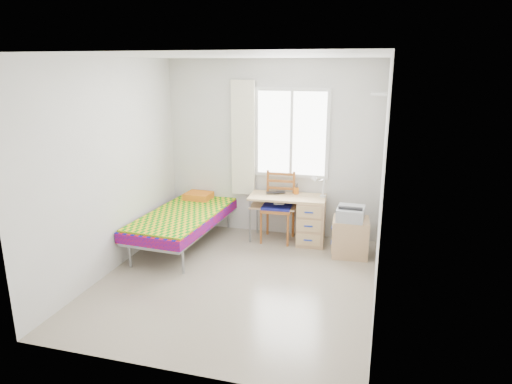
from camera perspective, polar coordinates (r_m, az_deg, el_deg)
floor at (r=5.60m, az=-2.45°, el=-11.01°), size 3.50×3.50×0.00m
ceiling at (r=5.01m, az=-2.80°, el=16.67°), size 3.50×3.50×0.00m
wall_back at (r=6.80m, az=1.97°, el=5.37°), size 3.20×0.00×3.20m
wall_left at (r=5.84m, az=-17.74°, el=2.93°), size 0.00×3.50×3.50m
wall_right at (r=4.91m, az=15.45°, el=0.81°), size 0.00×3.50×3.50m
window at (r=6.67m, az=4.47°, el=7.31°), size 1.10×0.04×1.30m
curtain at (r=6.82m, az=-1.61°, el=6.68°), size 0.35×0.05×1.70m
floating_shelf at (r=6.17m, az=15.13°, el=11.77°), size 0.20×0.32×0.03m
bed at (r=6.62m, az=-8.76°, el=-3.02°), size 1.03×2.01×0.85m
desk at (r=6.63m, az=6.31°, el=-3.27°), size 1.12×0.57×0.68m
chair at (r=6.67m, az=2.87°, el=-1.32°), size 0.46×0.46×1.02m
cabinet at (r=6.32m, az=11.68°, el=-5.56°), size 0.51×0.46×0.52m
printer at (r=6.19m, az=11.74°, el=-2.59°), size 0.36×0.41×0.18m
laptop at (r=6.66m, az=2.52°, el=-0.19°), size 0.33×0.27×0.02m
pen_cup at (r=6.69m, az=5.06°, el=0.13°), size 0.07×0.07×0.09m
task_lamp at (r=6.43m, az=7.78°, el=0.97°), size 0.21×0.30×0.34m
book at (r=6.61m, az=2.32°, el=-1.27°), size 0.17×0.22×0.02m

